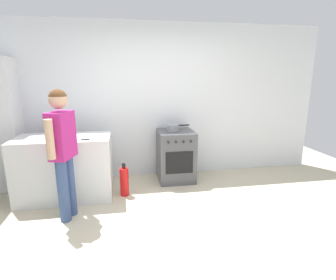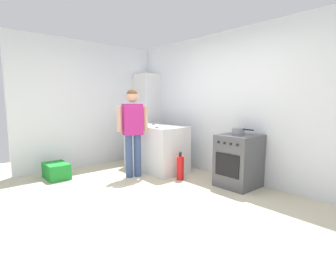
{
  "view_description": "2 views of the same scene",
  "coord_description": "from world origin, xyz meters",
  "px_view_note": "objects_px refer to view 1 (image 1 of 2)",
  "views": [
    {
      "loc": [
        -0.49,
        -2.57,
        1.73
      ],
      "look_at": [
        0.1,
        0.91,
        0.87
      ],
      "focal_mm": 28.0,
      "sensor_mm": 36.0,
      "label": 1
    },
    {
      "loc": [
        2.76,
        -1.98,
        1.39
      ],
      "look_at": [
        -0.27,
        0.6,
        0.79
      ],
      "focal_mm": 28.0,
      "sensor_mm": 36.0,
      "label": 2
    }
  ],
  "objects_px": {
    "fire_extinguisher": "(124,181)",
    "larder_cabinet": "(3,126)",
    "pot": "(173,128)",
    "oven_left": "(176,156)",
    "person": "(62,145)",
    "knife_utility": "(54,136)",
    "knife_carving": "(93,140)"
  },
  "relations": [
    {
      "from": "oven_left",
      "to": "person",
      "type": "xyz_separation_m",
      "value": [
        -1.57,
        -1.0,
        0.52
      ]
    },
    {
      "from": "knife_utility",
      "to": "larder_cabinet",
      "type": "xyz_separation_m",
      "value": [
        -0.82,
        0.41,
        0.1
      ]
    },
    {
      "from": "knife_carving",
      "to": "knife_utility",
      "type": "relative_size",
      "value": 1.33
    },
    {
      "from": "pot",
      "to": "knife_utility",
      "type": "xyz_separation_m",
      "value": [
        -1.78,
        -0.33,
        0.0
      ]
    },
    {
      "from": "oven_left",
      "to": "fire_extinguisher",
      "type": "height_order",
      "value": "oven_left"
    },
    {
      "from": "knife_carving",
      "to": "larder_cabinet",
      "type": "height_order",
      "value": "larder_cabinet"
    },
    {
      "from": "pot",
      "to": "knife_utility",
      "type": "distance_m",
      "value": 1.81
    },
    {
      "from": "oven_left",
      "to": "person",
      "type": "bearing_deg",
      "value": -147.41
    },
    {
      "from": "knife_utility",
      "to": "person",
      "type": "height_order",
      "value": "person"
    },
    {
      "from": "oven_left",
      "to": "pot",
      "type": "distance_m",
      "value": 0.48
    },
    {
      "from": "oven_left",
      "to": "knife_carving",
      "type": "bearing_deg",
      "value": -153.81
    },
    {
      "from": "oven_left",
      "to": "larder_cabinet",
      "type": "relative_size",
      "value": 0.42
    },
    {
      "from": "fire_extinguisher",
      "to": "larder_cabinet",
      "type": "distance_m",
      "value": 2.03
    },
    {
      "from": "knife_utility",
      "to": "fire_extinguisher",
      "type": "relative_size",
      "value": 0.5
    },
    {
      "from": "pot",
      "to": "larder_cabinet",
      "type": "xyz_separation_m",
      "value": [
        -2.61,
        0.08,
        0.1
      ]
    },
    {
      "from": "knife_carving",
      "to": "larder_cabinet",
      "type": "distance_m",
      "value": 1.57
    },
    {
      "from": "knife_utility",
      "to": "larder_cabinet",
      "type": "relative_size",
      "value": 0.12
    },
    {
      "from": "knife_utility",
      "to": "person",
      "type": "xyz_separation_m",
      "value": [
        0.26,
        -0.69,
        0.04
      ]
    },
    {
      "from": "pot",
      "to": "knife_carving",
      "type": "distance_m",
      "value": 1.38
    },
    {
      "from": "oven_left",
      "to": "knife_carving",
      "type": "relative_size",
      "value": 2.57
    },
    {
      "from": "oven_left",
      "to": "person",
      "type": "height_order",
      "value": "person"
    },
    {
      "from": "oven_left",
      "to": "fire_extinguisher",
      "type": "bearing_deg",
      "value": -151.22
    },
    {
      "from": "pot",
      "to": "person",
      "type": "xyz_separation_m",
      "value": [
        -1.52,
        -1.02,
        0.04
      ]
    },
    {
      "from": "person",
      "to": "fire_extinguisher",
      "type": "bearing_deg",
      "value": 36.93
    },
    {
      "from": "person",
      "to": "larder_cabinet",
      "type": "bearing_deg",
      "value": 134.46
    },
    {
      "from": "fire_extinguisher",
      "to": "knife_carving",
      "type": "bearing_deg",
      "value": -159.97
    },
    {
      "from": "oven_left",
      "to": "fire_extinguisher",
      "type": "xyz_separation_m",
      "value": [
        -0.87,
        -0.48,
        -0.21
      ]
    },
    {
      "from": "pot",
      "to": "oven_left",
      "type": "bearing_deg",
      "value": -22.11
    },
    {
      "from": "knife_carving",
      "to": "oven_left",
      "type": "bearing_deg",
      "value": 26.19
    },
    {
      "from": "knife_utility",
      "to": "person",
      "type": "distance_m",
      "value": 0.74
    },
    {
      "from": "fire_extinguisher",
      "to": "person",
      "type": "bearing_deg",
      "value": -143.07
    },
    {
      "from": "knife_carving",
      "to": "larder_cabinet",
      "type": "xyz_separation_m",
      "value": [
        -1.39,
        0.72,
        0.1
      ]
    }
  ]
}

